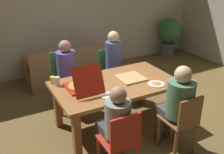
% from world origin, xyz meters
% --- Properties ---
extents(ground_plane, '(20.00, 20.00, 0.00)m').
position_xyz_m(ground_plane, '(0.00, 0.00, 0.00)').
color(ground_plane, brown).
extents(back_wall, '(7.32, 0.12, 2.95)m').
position_xyz_m(back_wall, '(0.00, 2.62, 1.48)').
color(back_wall, beige).
rests_on(back_wall, ground).
extents(dining_table, '(1.80, 1.06, 0.74)m').
position_xyz_m(dining_table, '(0.00, 0.00, 0.64)').
color(dining_table, '#9A6335').
rests_on(dining_table, ground).
extents(chair_0, '(0.46, 0.44, 0.99)m').
position_xyz_m(chair_0, '(-0.45, 0.95, 0.54)').
color(chair_0, '#367136').
rests_on(chair_0, ground).
extents(person_0, '(0.32, 0.51, 1.23)m').
position_xyz_m(person_0, '(-0.45, 0.79, 0.72)').
color(person_0, '#3F3A44').
rests_on(person_0, ground).
extents(chair_1, '(0.40, 0.38, 0.90)m').
position_xyz_m(chair_1, '(-0.45, -0.96, 0.51)').
color(chair_1, '#B12B1E').
rests_on(chair_1, ground).
extents(person_1, '(0.30, 0.51, 1.16)m').
position_xyz_m(person_1, '(-0.45, -0.81, 0.68)').
color(person_1, '#383837').
rests_on(person_1, ground).
extents(chair_2, '(0.44, 0.43, 0.89)m').
position_xyz_m(chair_2, '(0.45, 0.97, 0.51)').
color(chair_2, '#2A6C3D').
rests_on(chair_2, ground).
extents(person_2, '(0.29, 0.49, 1.27)m').
position_xyz_m(person_2, '(0.45, 0.82, 0.74)').
color(person_2, '#333E4A').
rests_on(person_2, ground).
extents(chair_3, '(0.38, 0.42, 0.88)m').
position_xyz_m(chair_3, '(0.45, -0.96, 0.47)').
color(chair_3, brown).
rests_on(chair_3, ground).
extents(person_3, '(0.35, 0.51, 1.23)m').
position_xyz_m(person_3, '(0.45, -0.84, 0.73)').
color(person_3, '#423E42').
rests_on(person_3, ground).
extents(pizza_box_0, '(0.41, 0.58, 0.41)m').
position_xyz_m(pizza_box_0, '(-0.50, 0.04, 0.80)').
color(pizza_box_0, '#B42312').
rests_on(pizza_box_0, dining_table).
extents(pizza_box_1, '(0.38, 0.38, 0.03)m').
position_xyz_m(pizza_box_1, '(0.28, 0.02, 0.75)').
color(pizza_box_1, tan).
rests_on(pizza_box_1, dining_table).
extents(plate_0, '(0.21, 0.21, 0.01)m').
position_xyz_m(plate_0, '(-0.28, -0.31, 0.75)').
color(plate_0, white).
rests_on(plate_0, dining_table).
extents(plate_1, '(0.24, 0.24, 0.03)m').
position_xyz_m(plate_1, '(0.50, -0.33, 0.75)').
color(plate_1, white).
rests_on(plate_1, dining_table).
extents(drinking_glass_0, '(0.08, 0.08, 0.10)m').
position_xyz_m(drinking_glass_0, '(-0.81, 0.42, 0.79)').
color(drinking_glass_0, '#E2C75F').
rests_on(drinking_glass_0, dining_table).
extents(drinking_glass_1, '(0.07, 0.07, 0.14)m').
position_xyz_m(drinking_glass_1, '(-0.78, 0.30, 0.81)').
color(drinking_glass_1, silver).
rests_on(drinking_glass_1, dining_table).
extents(couch, '(1.79, 0.81, 0.79)m').
position_xyz_m(couch, '(-0.03, 1.96, 0.29)').
color(couch, '#99694C').
rests_on(couch, ground).
extents(potted_plant, '(0.58, 0.58, 1.02)m').
position_xyz_m(potted_plant, '(2.90, 2.26, 0.61)').
color(potted_plant, '#4E5254').
rests_on(potted_plant, ground).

